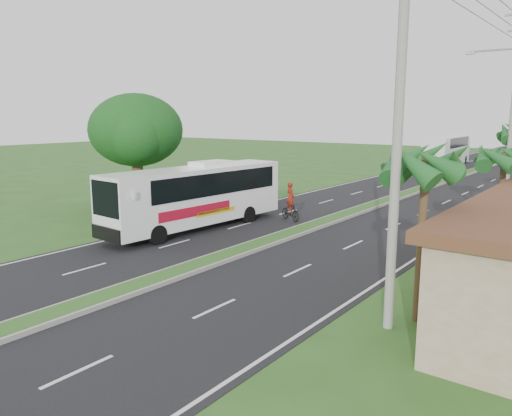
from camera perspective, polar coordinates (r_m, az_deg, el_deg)
The scene contains 13 objects.
ground at distance 18.78m, azimuth -12.84°, elevation -8.79°, with size 180.00×180.00×0.00m, color #2D531E.
road_asphalt at distance 34.73m, azimuth 13.08°, elevation 0.13°, with size 14.00×160.00×0.02m, color black.
median_strip at distance 34.72m, azimuth 13.09°, elevation 0.28°, with size 1.20×160.00×0.18m.
lane_edge_left at distance 37.87m, azimuth 3.78°, elevation 1.21°, with size 0.12×160.00×0.01m, color silver.
lane_edge_right at distance 32.69m, azimuth 23.87°, elevation -1.17°, with size 0.12×160.00×0.01m, color silver.
palm_verge_a at distance 15.14m, azimuth 18.86°, elevation 4.70°, with size 2.40×2.40×5.45m.
palm_verge_b at distance 23.79m, azimuth 26.55°, elevation 5.17°, with size 2.40×2.40×5.05m.
shade_tree at distance 33.48m, azimuth -13.65°, elevation 8.37°, with size 6.30×6.00×7.54m.
utility_pole_a at distance 14.31m, azimuth 15.89°, elevation 8.30°, with size 1.60×0.28×11.00m.
utility_pole_b at distance 29.80m, azimuth 27.23°, elevation 9.64°, with size 3.20×0.28×12.00m.
coach_bus_main at distance 27.20m, azimuth -6.73°, elevation 1.75°, with size 3.08×11.40×3.64m.
coach_bus_far at distance 65.96m, azimuth 20.99°, elevation 6.30°, with size 3.11×12.37×3.58m.
motorcyclist at distance 29.36m, azimuth 3.95°, elevation 0.11°, with size 1.82×1.17×2.29m.
Camera 1 is at (13.65, -11.34, 6.14)m, focal length 35.00 mm.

